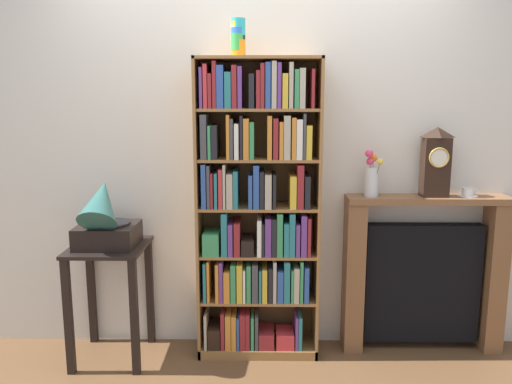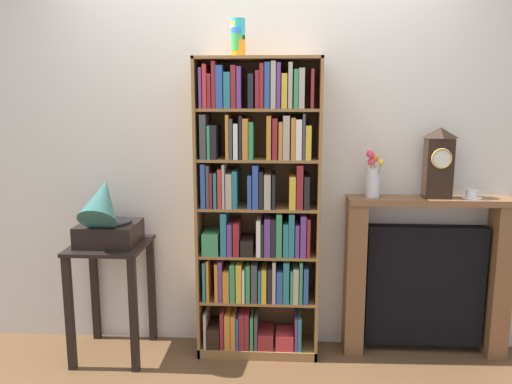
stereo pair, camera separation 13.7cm
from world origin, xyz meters
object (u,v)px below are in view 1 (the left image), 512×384
Objects in this scene: mantel_clock at (436,162)px; cup_stack at (238,38)px; teacup_with_saucer at (468,193)px; bookshelf at (257,214)px; flower_vase at (372,176)px; gramophone at (105,219)px; fireplace_mantel at (423,275)px; side_table_left at (110,278)px.

cup_stack is at bearing -176.68° from mantel_clock.
mantel_clock is 3.45× the size of teacup_with_saucer.
bookshelf reaches higher than flower_vase.
bookshelf is at bearing 8.29° from gramophone.
gramophone is at bearing -173.67° from flower_vase.
flower_vase is (-0.36, -0.02, 0.65)m from fireplace_mantel.
bookshelf is at bearing 5.47° from side_table_left.
cup_stack reaches higher than side_table_left.
flower_vase is at bearing -177.17° from fireplace_mantel.
fireplace_mantel is at bearing 2.83° from flower_vase.
cup_stack is 0.50× the size of mantel_clock.
flower_vase reaches higher than side_table_left.
cup_stack is at bearing -168.07° from bookshelf.
gramophone is 3.78× the size of teacup_with_saucer.
cup_stack reaches higher than gramophone.
gramophone is at bearing -175.33° from teacup_with_saucer.
bookshelf is 2.53× the size of side_table_left.
flower_vase is 0.62m from teacup_with_saucer.
teacup_with_saucer is (2.25, 0.14, 0.52)m from side_table_left.
fireplace_mantel is 3.45× the size of flower_vase.
teacup_with_saucer reaches higher than side_table_left.
fireplace_mantel is at bearing 3.49° from bookshelf.
mantel_clock reaches higher than teacup_with_saucer.
bookshelf is 4.31× the size of mantel_clock.
gramophone is 1.10× the size of mantel_clock.
cup_stack is 0.73× the size of flower_vase.
fireplace_mantel is (2.01, 0.20, -0.41)m from gramophone.
teacup_with_saucer is at bearing 0.17° from flower_vase.
bookshelf is 1.16m from mantel_clock.
fireplace_mantel is (2.01, 0.15, -0.02)m from side_table_left.
side_table_left is at bearing -175.60° from fireplace_mantel.
cup_stack is 1.35m from gramophone.
flower_vase is (1.64, 0.18, 0.24)m from gramophone.
gramophone is 0.46× the size of fireplace_mantel.
mantel_clock is (2.04, 0.14, 0.72)m from side_table_left.
gramophone is (-0.81, -0.11, -1.07)m from cup_stack.
fireplace_mantel is 8.16× the size of teacup_with_saucer.
flower_vase is at bearing -179.83° from teacup_with_saucer.
cup_stack is 1.18m from flower_vase.
gramophone is at bearing -90.00° from side_table_left.
gramophone is 2.06m from fireplace_mantel.
bookshelf is 8.63× the size of cup_stack.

